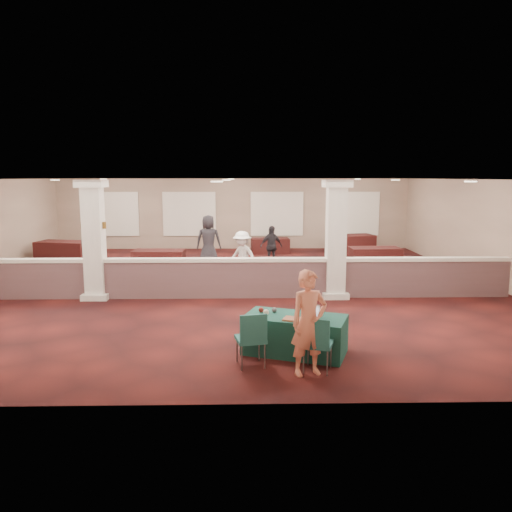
{
  "coord_description": "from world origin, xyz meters",
  "views": [
    {
      "loc": [
        0.55,
        -14.84,
        3.28
      ],
      "look_at": [
        0.83,
        -2.0,
        1.23
      ],
      "focal_mm": 35.0,
      "sensor_mm": 36.0,
      "label": 1
    }
  ],
  "objects_px": {
    "conf_chair_side": "(252,335)",
    "attendee_a": "(91,250)",
    "far_table_front_center": "(245,272)",
    "far_table_back_center": "(270,246)",
    "attendee_b": "(242,257)",
    "attendee_d": "(209,241)",
    "far_table_back_left": "(64,252)",
    "woman": "(309,323)",
    "near_table": "(295,335)",
    "far_table_front_right": "(375,257)",
    "conf_chair_main": "(317,340)",
    "far_table_back_right": "(351,244)",
    "far_table_front_left": "(159,260)",
    "attendee_c": "(271,246)"
  },
  "relations": [
    {
      "from": "conf_chair_side",
      "to": "far_table_front_left",
      "type": "xyz_separation_m",
      "value": [
        -3.16,
        9.19,
        -0.22
      ]
    },
    {
      "from": "conf_chair_side",
      "to": "woman",
      "type": "xyz_separation_m",
      "value": [
        0.94,
        -0.32,
        0.31
      ]
    },
    {
      "from": "conf_chair_side",
      "to": "attendee_d",
      "type": "bearing_deg",
      "value": 85.91
    },
    {
      "from": "far_table_front_right",
      "to": "attendee_b",
      "type": "relative_size",
      "value": 1.14
    },
    {
      "from": "attendee_c",
      "to": "attendee_d",
      "type": "relative_size",
      "value": 0.8
    },
    {
      "from": "far_table_back_right",
      "to": "attendee_d",
      "type": "bearing_deg",
      "value": -153.2
    },
    {
      "from": "conf_chair_side",
      "to": "attendee_a",
      "type": "bearing_deg",
      "value": 109.62
    },
    {
      "from": "attendee_a",
      "to": "attendee_d",
      "type": "bearing_deg",
      "value": -14.82
    },
    {
      "from": "near_table",
      "to": "attendee_b",
      "type": "xyz_separation_m",
      "value": [
        -1.02,
        6.52,
        0.44
      ]
    },
    {
      "from": "far_table_front_center",
      "to": "far_table_back_center",
      "type": "xyz_separation_m",
      "value": [
        1.08,
        6.2,
        -0.06
      ]
    },
    {
      "from": "far_table_back_left",
      "to": "far_table_back_right",
      "type": "xyz_separation_m",
      "value": [
        11.63,
        2.05,
        -0.01
      ]
    },
    {
      "from": "far_table_back_center",
      "to": "attendee_b",
      "type": "distance_m",
      "value": 5.99
    },
    {
      "from": "far_table_front_center",
      "to": "attendee_d",
      "type": "distance_m",
      "value": 3.52
    },
    {
      "from": "conf_chair_main",
      "to": "attendee_b",
      "type": "xyz_separation_m",
      "value": [
        -1.29,
        7.47,
        0.23
      ]
    },
    {
      "from": "near_table",
      "to": "far_table_back_left",
      "type": "distance_m",
      "value": 13.05
    },
    {
      "from": "woman",
      "to": "attendee_a",
      "type": "relative_size",
      "value": 1.09
    },
    {
      "from": "far_table_front_center",
      "to": "attendee_d",
      "type": "height_order",
      "value": "attendee_d"
    },
    {
      "from": "conf_chair_side",
      "to": "far_table_back_center",
      "type": "relative_size",
      "value": 0.61
    },
    {
      "from": "near_table",
      "to": "attendee_c",
      "type": "distance_m",
      "value": 9.16
    },
    {
      "from": "far_table_front_center",
      "to": "far_table_back_right",
      "type": "bearing_deg",
      "value": 53.48
    },
    {
      "from": "attendee_a",
      "to": "far_table_back_left",
      "type": "bearing_deg",
      "value": 90.31
    },
    {
      "from": "far_table_front_left",
      "to": "attendee_d",
      "type": "bearing_deg",
      "value": 27.6
    },
    {
      "from": "far_table_back_right",
      "to": "near_table",
      "type": "bearing_deg",
      "value": -106.46
    },
    {
      "from": "far_table_front_center",
      "to": "far_table_front_left",
      "type": "bearing_deg",
      "value": 142.68
    },
    {
      "from": "far_table_front_left",
      "to": "far_table_back_center",
      "type": "xyz_separation_m",
      "value": [
        4.12,
        3.88,
        -0.03
      ]
    },
    {
      "from": "far_table_front_right",
      "to": "attendee_c",
      "type": "bearing_deg",
      "value": 175.75
    },
    {
      "from": "conf_chair_main",
      "to": "far_table_front_left",
      "type": "distance_m",
      "value": 10.36
    },
    {
      "from": "far_table_front_right",
      "to": "conf_chair_side",
      "type": "bearing_deg",
      "value": -115.68
    },
    {
      "from": "attendee_b",
      "to": "far_table_back_right",
      "type": "bearing_deg",
      "value": 87.53
    },
    {
      "from": "conf_chair_main",
      "to": "woman",
      "type": "relative_size",
      "value": 0.54
    },
    {
      "from": "far_table_back_right",
      "to": "attendee_a",
      "type": "relative_size",
      "value": 1.19
    },
    {
      "from": "attendee_b",
      "to": "attendee_d",
      "type": "distance_m",
      "value": 3.12
    },
    {
      "from": "conf_chair_main",
      "to": "far_table_front_right",
      "type": "xyz_separation_m",
      "value": [
        3.51,
        9.83,
        -0.2
      ]
    },
    {
      "from": "far_table_front_right",
      "to": "far_table_back_right",
      "type": "relative_size",
      "value": 0.93
    },
    {
      "from": "near_table",
      "to": "attendee_b",
      "type": "height_order",
      "value": "attendee_b"
    },
    {
      "from": "woman",
      "to": "far_table_back_left",
      "type": "relative_size",
      "value": 0.89
    },
    {
      "from": "far_table_front_left",
      "to": "far_table_front_center",
      "type": "bearing_deg",
      "value": -37.32
    },
    {
      "from": "near_table",
      "to": "far_table_front_center",
      "type": "distance_m",
      "value": 6.24
    },
    {
      "from": "near_table",
      "to": "far_table_front_right",
      "type": "distance_m",
      "value": 9.64
    },
    {
      "from": "near_table",
      "to": "far_table_back_center",
      "type": "xyz_separation_m",
      "value": [
        0.15,
        12.37,
        -0.03
      ]
    },
    {
      "from": "conf_chair_main",
      "to": "attendee_d",
      "type": "xyz_separation_m",
      "value": [
        -2.56,
        10.33,
        0.37
      ]
    },
    {
      "from": "near_table",
      "to": "attendee_d",
      "type": "height_order",
      "value": "attendee_d"
    },
    {
      "from": "far_table_front_left",
      "to": "attendee_c",
      "type": "bearing_deg",
      "value": 9.41
    },
    {
      "from": "conf_chair_main",
      "to": "conf_chair_side",
      "type": "distance_m",
      "value": 1.12
    },
    {
      "from": "attendee_b",
      "to": "woman",
      "type": "bearing_deg",
      "value": -45.21
    },
    {
      "from": "far_table_front_left",
      "to": "far_table_front_right",
      "type": "xyz_separation_m",
      "value": [
        7.76,
        0.38,
        0.01
      ]
    },
    {
      "from": "far_table_back_right",
      "to": "attendee_a",
      "type": "xyz_separation_m",
      "value": [
        -9.83,
        -4.5,
        0.42
      ]
    },
    {
      "from": "far_table_front_center",
      "to": "attendee_c",
      "type": "xyz_separation_m",
      "value": [
        0.96,
        2.98,
        0.37
      ]
    },
    {
      "from": "near_table",
      "to": "conf_chair_main",
      "type": "height_order",
      "value": "conf_chair_main"
    },
    {
      "from": "woman",
      "to": "near_table",
      "type": "bearing_deg",
      "value": 77.11
    }
  ]
}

